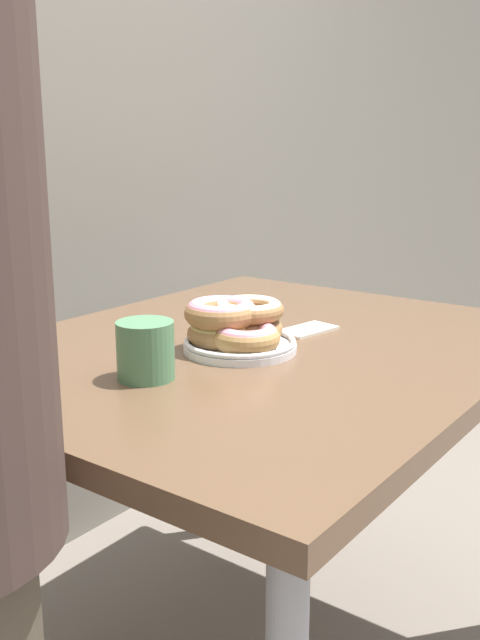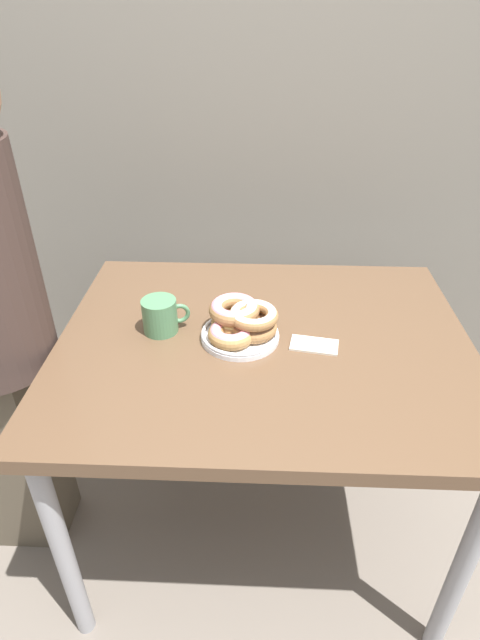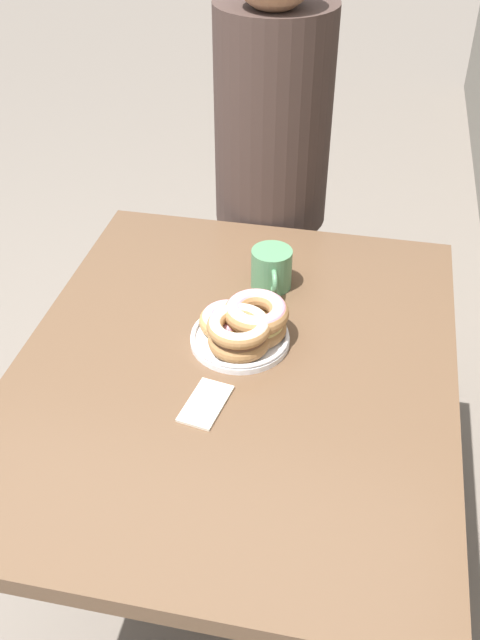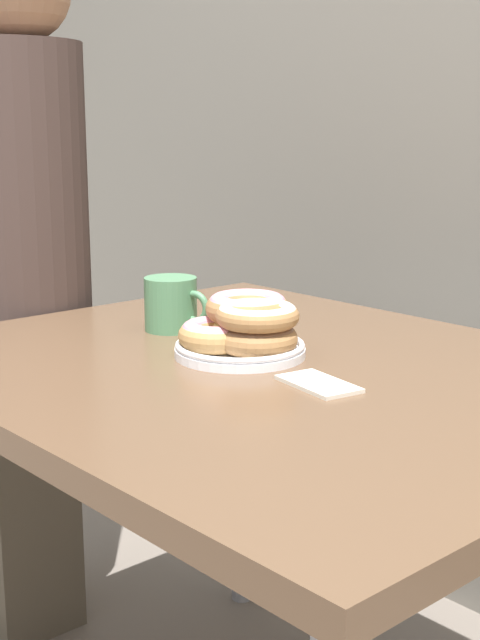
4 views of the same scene
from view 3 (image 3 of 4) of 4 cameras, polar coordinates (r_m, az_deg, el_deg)
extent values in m
plane|color=#70665B|center=(2.14, -9.57, -17.88)|extent=(14.00, 14.00, 0.00)
cube|color=brown|center=(1.49, -0.42, -3.97)|extent=(1.12, 0.91, 0.04)
cylinder|color=#99999E|center=(2.20, -7.69, -1.51)|extent=(0.05, 0.05, 0.73)
cylinder|color=#99999E|center=(2.11, 13.04, -4.22)|extent=(0.05, 0.05, 0.73)
cylinder|color=white|center=(1.52, 0.00, -1.57)|extent=(0.21, 0.21, 0.01)
torus|color=white|center=(1.52, 0.00, -1.22)|extent=(0.21, 0.21, 0.01)
torus|color=#9E7042|center=(1.48, -0.07, -1.61)|extent=(0.19, 0.19, 0.04)
torus|color=brown|center=(1.48, -0.07, -1.39)|extent=(0.17, 0.17, 0.03)
torus|color=#9E7042|center=(1.52, 1.28, -0.62)|extent=(0.18, 0.18, 0.04)
torus|color=#E0D17F|center=(1.51, 1.28, -0.43)|extent=(0.17, 0.17, 0.03)
torus|color=#B2844C|center=(1.53, -0.98, -0.08)|extent=(0.14, 0.14, 0.04)
torus|color=pink|center=(1.52, -0.99, 0.14)|extent=(0.13, 0.13, 0.03)
torus|color=#9E7042|center=(1.46, -0.08, -0.50)|extent=(0.15, 0.15, 0.03)
torus|color=silver|center=(1.45, -0.08, -0.32)|extent=(0.14, 0.14, 0.03)
torus|color=#9E7042|center=(1.49, 1.31, 0.61)|extent=(0.19, 0.19, 0.04)
torus|color=pink|center=(1.49, 1.31, 0.83)|extent=(0.18, 0.18, 0.03)
cylinder|color=#4C7F56|center=(1.67, 2.53, 4.14)|extent=(0.10, 0.10, 0.10)
cylinder|color=#382114|center=(1.65, 2.57, 5.37)|extent=(0.08, 0.08, 0.00)
torus|color=#4C7F56|center=(1.63, 2.73, 3.09)|extent=(0.06, 0.03, 0.06)
cube|color=brown|center=(2.36, 2.37, 1.68)|extent=(0.28, 0.20, 0.71)
cylinder|color=#3D2D28|center=(1.98, 2.66, 15.82)|extent=(0.32, 0.32, 0.59)
cube|color=beige|center=(1.39, -2.76, -6.69)|extent=(0.14, 0.09, 0.01)
camera|label=1|loc=(2.48, -13.72, 23.01)|focal=40.00mm
camera|label=2|loc=(1.76, -42.76, 22.77)|focal=28.00mm
camera|label=4|loc=(1.32, -60.20, -11.49)|focal=50.00mm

